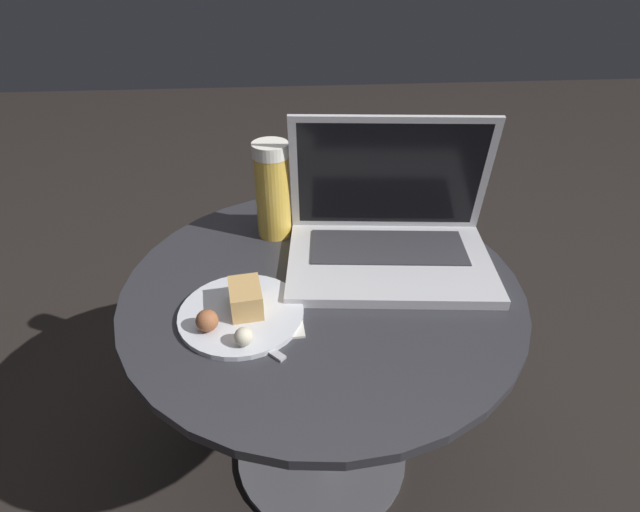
{
  "coord_description": "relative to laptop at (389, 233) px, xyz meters",
  "views": [
    {
      "loc": [
        -0.06,
        -0.69,
        1.02
      ],
      "look_at": [
        -0.01,
        -0.02,
        0.56
      ],
      "focal_mm": 28.0,
      "sensor_mm": 36.0,
      "label": 1
    }
  ],
  "objects": [
    {
      "name": "beer_glass",
      "position": [
        -0.21,
        0.1,
        0.04
      ],
      "size": [
        0.07,
        0.07,
        0.19
      ],
      "color": "gold",
      "rests_on": "table"
    },
    {
      "name": "fork",
      "position": [
        -0.28,
        -0.17,
        -0.05
      ],
      "size": [
        0.15,
        0.15,
        0.01
      ],
      "color": "#B2B2B7",
      "rests_on": "table"
    },
    {
      "name": "table",
      "position": [
        -0.13,
        -0.08,
        -0.19
      ],
      "size": [
        0.69,
        0.69,
        0.49
      ],
      "color": "#515156",
      "rests_on": "ground_plane"
    },
    {
      "name": "snack_plate",
      "position": [
        -0.27,
        -0.15,
        -0.04
      ],
      "size": [
        0.2,
        0.2,
        0.05
      ],
      "color": "silver",
      "rests_on": "table"
    },
    {
      "name": "laptop",
      "position": [
        0.0,
        0.0,
        0.0
      ],
      "size": [
        0.39,
        0.28,
        0.25
      ],
      "color": "silver",
      "rests_on": "table"
    },
    {
      "name": "ground_plane",
      "position": [
        -0.13,
        -0.08,
        -0.55
      ],
      "size": [
        6.0,
        6.0,
        0.0
      ],
      "primitive_type": "plane",
      "color": "black"
    },
    {
      "name": "napkin",
      "position": [
        -0.25,
        -0.16,
        -0.05
      ],
      "size": [
        0.16,
        0.12,
        0.0
      ],
      "color": "silver",
      "rests_on": "table"
    }
  ]
}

